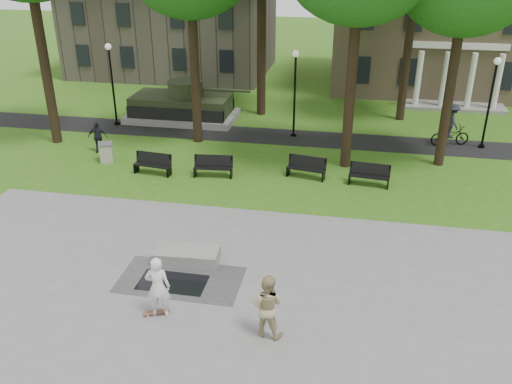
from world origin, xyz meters
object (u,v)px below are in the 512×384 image
(skateboarder, at_px, (158,287))
(friend_watching, at_px, (267,306))
(concrete_block, at_px, (187,255))
(trash_bin, at_px, (106,152))
(park_bench_0, at_px, (153,163))
(cyclist, at_px, (451,129))

(skateboarder, bearing_deg, friend_watching, 167.14)
(concrete_block, xyz_separation_m, friend_watching, (3.33, -3.18, 0.74))
(concrete_block, relative_size, skateboarder, 1.12)
(trash_bin, bearing_deg, friend_watching, -48.43)
(skateboarder, relative_size, friend_watching, 1.02)
(friend_watching, distance_m, park_bench_0, 12.47)
(trash_bin, bearing_deg, concrete_block, -50.52)
(friend_watching, xyz_separation_m, park_bench_0, (-7.15, 10.21, -0.46))
(park_bench_0, bearing_deg, skateboarder, -62.15)
(skateboarder, distance_m, trash_bin, 12.86)
(friend_watching, bearing_deg, skateboarder, 4.99)
(concrete_block, height_order, cyclist, cyclist)
(friend_watching, bearing_deg, park_bench_0, -45.74)
(concrete_block, xyz_separation_m, park_bench_0, (-3.82, 7.03, 0.28))
(concrete_block, bearing_deg, skateboarder, -88.24)
(cyclist, relative_size, trash_bin, 2.36)
(cyclist, height_order, park_bench_0, cyclist)
(skateboarder, distance_m, friend_watching, 3.25)
(concrete_block, distance_m, cyclist, 17.06)
(cyclist, bearing_deg, friend_watching, 140.79)
(friend_watching, xyz_separation_m, cyclist, (7.03, 16.72, -0.06))
(cyclist, distance_m, trash_bin, 17.85)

